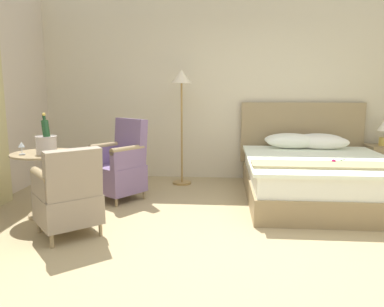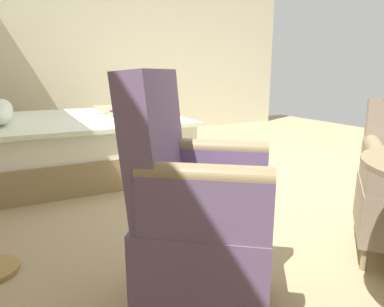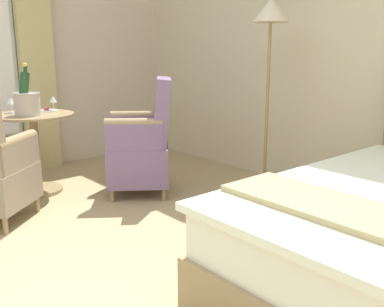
# 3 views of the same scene
# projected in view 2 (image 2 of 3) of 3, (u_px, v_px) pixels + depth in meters

# --- Properties ---
(ground_plane) EXTENTS (7.64, 7.64, 0.00)m
(ground_plane) POSITION_uv_depth(u_px,v_px,m) (249.00, 176.00, 3.51)
(ground_plane) COLOR tan
(wall_far_side) EXTENTS (0.12, 5.55, 2.94)m
(wall_far_side) POSITION_uv_depth(u_px,v_px,m) (143.00, 46.00, 5.88)
(wall_far_side) COLOR beige
(wall_far_side) RESTS_ON ground
(bed) EXTENTS (1.87, 2.21, 1.23)m
(bed) POSITION_uv_depth(u_px,v_px,m) (64.00, 141.00, 3.60)
(bed) COLOR #947D56
(bed) RESTS_ON ground
(armchair_by_window) EXTENTS (0.77, 0.77, 1.05)m
(armchair_by_window) POSITION_uv_depth(u_px,v_px,m) (195.00, 215.00, 1.47)
(armchair_by_window) COLOR #947D56
(armchair_by_window) RESTS_ON ground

